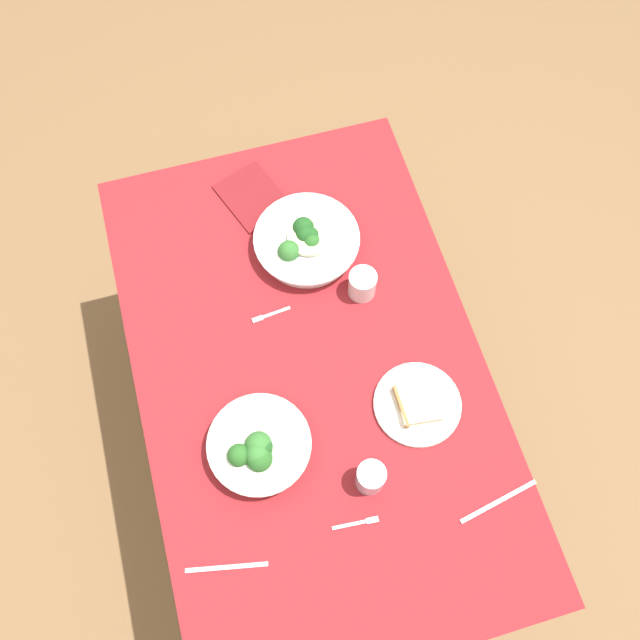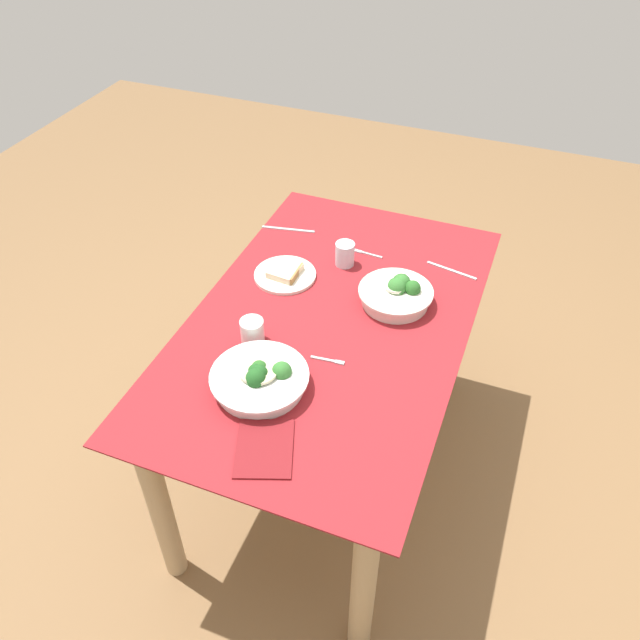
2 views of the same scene
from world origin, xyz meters
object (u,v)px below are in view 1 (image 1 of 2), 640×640
fork_by_far_bowl (269,315)px  table_knife_right (498,501)px  water_glass_side (371,477)px  water_glass_center (362,284)px  fork_by_near_bowl (358,523)px  napkin_folded_upper (253,197)px  bread_side_plate (417,404)px  broccoli_bowl_near (259,448)px  table_knife_left (227,567)px  broccoli_bowl_far (306,241)px

fork_by_far_bowl → table_knife_right: same height
water_glass_side → table_knife_right: 0.30m
water_glass_center → water_glass_side: water_glass_side is taller
fork_by_near_bowl → table_knife_right: same height
water_glass_center → napkin_folded_upper: water_glass_center is taller
fork_by_near_bowl → table_knife_right: bearing=-3.0°
bread_side_plate → water_glass_center: water_glass_center is taller
broccoli_bowl_near → napkin_folded_upper: broccoli_bowl_near is taller
water_glass_side → table_knife_right: (0.12, 0.27, -0.04)m
water_glass_center → water_glass_side: (0.47, -0.13, 0.00)m
broccoli_bowl_near → fork_by_near_bowl: (0.22, 0.17, -0.03)m
water_glass_side → fork_by_far_bowl: bearing=-165.7°
fork_by_near_bowl → napkin_folded_upper: size_ratio=0.57×
table_knife_left → napkin_folded_upper: (-0.92, 0.28, 0.00)m
table_knife_right → fork_by_far_bowl: bearing=112.2°
fork_by_far_bowl → fork_by_near_bowl: 0.55m
broccoli_bowl_near → water_glass_center: (-0.33, 0.35, 0.00)m
broccoli_bowl_far → water_glass_side: broccoli_bowl_far is taller
table_knife_right → broccoli_bowl_near: bearing=141.2°
bread_side_plate → broccoli_bowl_far: bearing=-164.1°
water_glass_center → table_knife_left: water_glass_center is taller
fork_by_near_bowl → table_knife_right: 0.32m
bread_side_plate → table_knife_right: 0.28m
broccoli_bowl_far → table_knife_right: size_ratio=1.39×
broccoli_bowl_far → water_glass_center: broccoli_bowl_far is taller
broccoli_bowl_near → table_knife_right: 0.56m
table_knife_left → table_knife_right: bearing=8.5°
water_glass_center → fork_by_near_bowl: 0.58m
broccoli_bowl_near → water_glass_side: broccoli_bowl_near is taller
table_knife_left → water_glass_side: bearing=26.0°
table_knife_left → napkin_folded_upper: napkin_folded_upper is taller
broccoli_bowl_far → fork_by_far_bowl: bearing=-40.8°
broccoli_bowl_far → bread_side_plate: size_ratio=1.32×
water_glass_side → water_glass_center: bearing=164.9°
fork_by_near_bowl → broccoli_bowl_near: bearing=132.6°
broccoli_bowl_near → table_knife_right: size_ratio=1.20×
broccoli_bowl_near → water_glass_center: 0.48m
fork_by_far_bowl → table_knife_left: 0.61m
water_glass_side → broccoli_bowl_far: bearing=177.8°
water_glass_center → water_glass_side: 0.49m
fork_by_far_bowl → table_knife_right: size_ratio=0.51×
broccoli_bowl_near → fork_by_near_bowl: broccoli_bowl_near is taller
fork_by_far_bowl → broccoli_bowl_near: bearing=66.6°
water_glass_center → fork_by_near_bowl: bearing=-18.1°
water_glass_center → fork_by_far_bowl: size_ratio=0.76×
broccoli_bowl_far → broccoli_bowl_near: size_ratio=1.15×
water_glass_center → fork_by_far_bowl: water_glass_center is taller
fork_by_far_bowl → table_knife_left: (0.56, -0.24, -0.00)m
broccoli_bowl_near → bread_side_plate: 0.39m
broccoli_bowl_far → table_knife_left: size_ratio=1.52×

